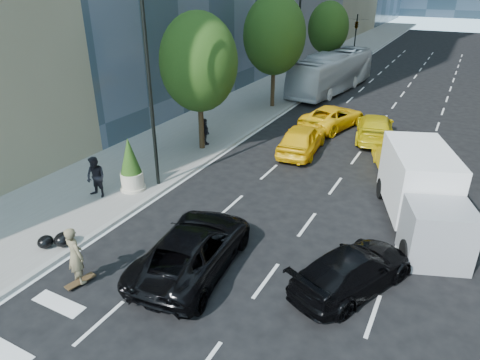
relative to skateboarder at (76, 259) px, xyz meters
The scene contains 21 objects.
ground 5.34m from the skateboarder, 34.86° to the left, with size 160.00×160.00×0.00m, color black.
sidewalk_left 33.35m from the skateboarder, 98.09° to the left, with size 6.00×120.00×0.15m, color slate.
lamp_near 8.73m from the skateboarder, 106.07° to the left, with size 2.13×0.22×10.00m.
lamp_far 25.54m from the skateboarder, 94.61° to the left, with size 2.13×0.22×10.00m.
tree_near 12.97m from the skateboarder, 103.56° to the left, with size 4.20×4.20×7.46m.
tree_mid 22.60m from the skateboarder, 97.49° to the left, with size 4.50×4.50×7.99m.
tree_far 35.31m from the skateboarder, 94.73° to the left, with size 3.90×3.90×6.92m.
traffic_signal 43.17m from the skateboarder, 92.79° to the left, with size 2.48×0.53×5.20m.
skateboarder is the anchor object (origin of this frame).
black_sedan_lincoln 3.77m from the skateboarder, 42.04° to the left, with size 2.59×5.61×1.56m, color black.
black_sedan_mercedes 8.83m from the skateboarder, 26.94° to the left, with size 1.91×4.71×1.37m, color black.
taxi_a 14.52m from the skateboarder, 80.86° to the left, with size 1.95×4.85×1.65m, color yellow.
taxi_b 15.77m from the skateboarder, 61.89° to the left, with size 1.49×4.27×1.41m, color yellow.
taxi_c 19.70m from the skateboarder, 82.53° to the left, with size 2.41×5.22×1.45m, color yellow.
taxi_d 19.30m from the skateboarder, 73.42° to the left, with size 2.16×5.30×1.54m, color #D3BA0B.
city_bus 29.21m from the skateboarder, 90.97° to the left, with size 2.77×11.82×3.29m, color silver.
box_truck 12.86m from the skateboarder, 44.24° to the left, with size 4.25×6.60×2.97m.
pedestrian_a 6.03m from the skateboarder, 128.79° to the left, with size 0.92×0.71×1.89m, color black.
pedestrian_b 12.90m from the skateboarder, 103.46° to the left, with size 0.93×0.39×1.58m, color black.
planter_shrub 6.67m from the skateboarder, 115.71° to the left, with size 1.05×1.05×2.52m.
garbage_bags 2.55m from the skateboarder, 155.11° to the left, with size 1.07×1.03×0.53m.
Camera 1 is at (5.52, -10.45, 9.13)m, focal length 32.00 mm.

